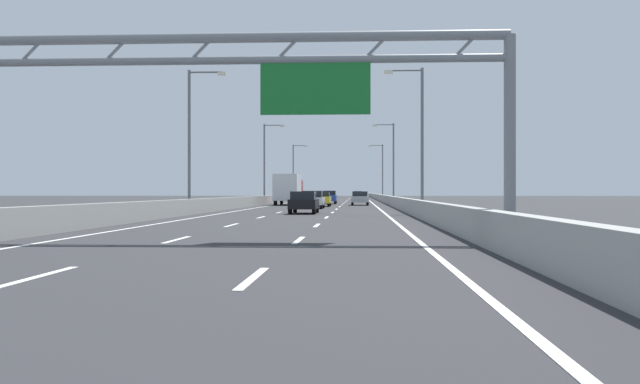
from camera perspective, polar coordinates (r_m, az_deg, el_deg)
ground_plane at (r=99.09m, az=1.05°, el=-0.78°), size 260.00×260.00×0.00m
lane_dash_left_1 at (r=12.77m, az=-21.72°, el=-6.34°), size 0.16×3.00×0.01m
lane_dash_left_2 at (r=21.25m, az=-11.46°, el=-3.79°), size 0.16×3.00×0.01m
lane_dash_left_3 at (r=30.03m, az=-7.14°, el=-2.66°), size 0.16×3.00×0.01m
lane_dash_left_4 at (r=38.91m, az=-4.78°, el=-2.04°), size 0.16×3.00×0.01m
lane_dash_left_5 at (r=47.84m, az=-3.30°, el=-1.65°), size 0.16×3.00×0.01m
lane_dash_left_6 at (r=56.79m, az=-2.29°, el=-1.39°), size 0.16×3.00×0.01m
lane_dash_left_7 at (r=65.75m, az=-1.55°, el=-1.19°), size 0.16×3.00×0.01m
lane_dash_left_8 at (r=74.72m, az=-0.99°, el=-1.04°), size 0.16×3.00×0.01m
lane_dash_left_9 at (r=83.70m, az=-0.55°, el=-0.92°), size 0.16×3.00×0.01m
lane_dash_left_10 at (r=92.68m, az=-0.20°, el=-0.83°), size 0.16×3.00×0.01m
lane_dash_left_11 at (r=101.67m, az=0.09°, el=-0.75°), size 0.16×3.00×0.01m
lane_dash_left_12 at (r=110.66m, az=0.34°, el=-0.69°), size 0.16×3.00×0.01m
lane_dash_left_13 at (r=119.65m, az=0.54°, el=-0.63°), size 0.16×3.00×0.01m
lane_dash_left_14 at (r=128.64m, az=0.72°, el=-0.59°), size 0.16×3.00×0.01m
lane_dash_left_15 at (r=137.63m, az=0.88°, el=-0.54°), size 0.16×3.00×0.01m
lane_dash_left_16 at (r=146.62m, az=1.01°, el=-0.51°), size 0.16×3.00×0.01m
lane_dash_left_17 at (r=155.62m, az=1.13°, el=-0.48°), size 0.16×3.00×0.01m
lane_dash_right_1 at (r=11.73m, az=-5.43°, el=-6.90°), size 0.16×3.00×0.01m
lane_dash_right_2 at (r=20.64m, az=-1.72°, el=-3.90°), size 0.16×3.00×0.01m
lane_dash_right_3 at (r=29.60m, az=-0.25°, el=-2.70°), size 0.16×3.00×0.01m
lane_dash_right_4 at (r=38.58m, az=0.53°, el=-2.06°), size 0.16×3.00×0.01m
lane_dash_right_5 at (r=47.57m, az=1.01°, el=-1.66°), size 0.16×3.00×0.01m
lane_dash_right_6 at (r=56.56m, az=1.34°, el=-1.39°), size 0.16×3.00×0.01m
lane_dash_right_7 at (r=65.56m, az=1.58°, el=-1.19°), size 0.16×3.00×0.01m
lane_dash_right_8 at (r=74.55m, az=1.77°, el=-1.04°), size 0.16×3.00×0.01m
lane_dash_right_9 at (r=83.55m, az=1.91°, el=-0.93°), size 0.16×3.00×0.01m
lane_dash_right_10 at (r=92.55m, az=2.03°, el=-0.83°), size 0.16×3.00×0.01m
lane_dash_right_11 at (r=101.54m, az=2.12°, el=-0.75°), size 0.16×3.00×0.01m
lane_dash_right_12 at (r=110.54m, az=2.20°, el=-0.69°), size 0.16×3.00×0.01m
lane_dash_right_13 at (r=119.54m, az=2.27°, el=-0.63°), size 0.16×3.00×0.01m
lane_dash_right_14 at (r=128.54m, az=2.32°, el=-0.59°), size 0.16×3.00×0.01m
lane_dash_right_15 at (r=137.54m, az=2.38°, el=-0.54°), size 0.16×3.00×0.01m
lane_dash_right_16 at (r=146.54m, az=2.42°, el=-0.51°), size 0.16×3.00×0.01m
lane_dash_right_17 at (r=155.54m, az=2.46°, el=-0.48°), size 0.16×3.00×0.01m
edge_line_left at (r=87.47m, az=-2.66°, el=-0.88°), size 0.16×176.00×0.01m
edge_line_right at (r=87.05m, az=4.23°, el=-0.89°), size 0.16×176.00×0.01m
barrier_left at (r=109.52m, az=-2.37°, el=-0.45°), size 0.45×220.00×0.95m
barrier_right at (r=109.08m, az=4.87°, el=-0.45°), size 0.45×220.00×0.95m
sign_gantry at (r=22.29m, az=-5.37°, el=8.89°), size 16.63×0.36×6.36m
streetlamp_left_mid at (r=47.94m, az=-10.21°, el=4.80°), size 2.58×0.28×9.50m
streetlamp_right_mid at (r=46.83m, az=7.94°, el=4.91°), size 2.58×0.28×9.50m
streetlamp_left_far at (r=84.95m, az=-4.35°, el=2.73°), size 2.58×0.28×9.50m
streetlamp_right_far at (r=84.32m, az=5.77°, el=2.75°), size 2.58×0.28×9.50m
streetlamp_left_distant at (r=122.34m, az=-2.06°, el=1.91°), size 2.58×0.28×9.50m
streetlamp_right_distant at (r=121.91m, az=4.95°, el=1.91°), size 2.58×0.28×9.50m
silver_car at (r=73.36m, az=3.23°, el=-0.49°), size 1.77×4.61×1.43m
blue_car at (r=81.29m, az=0.69°, el=-0.41°), size 1.82×4.63×1.51m
green_car at (r=137.74m, az=3.07°, el=-0.23°), size 1.77×4.49×1.48m
white_car at (r=58.72m, az=-0.57°, el=-0.61°), size 1.78×4.25×1.48m
yellow_car at (r=66.86m, az=0.09°, el=-0.56°), size 1.77×4.44×1.36m
black_car at (r=45.45m, az=-1.30°, el=-0.82°), size 1.70×4.55×1.43m
box_truck at (r=74.77m, az=-2.56°, el=0.29°), size 2.46×8.05×3.20m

